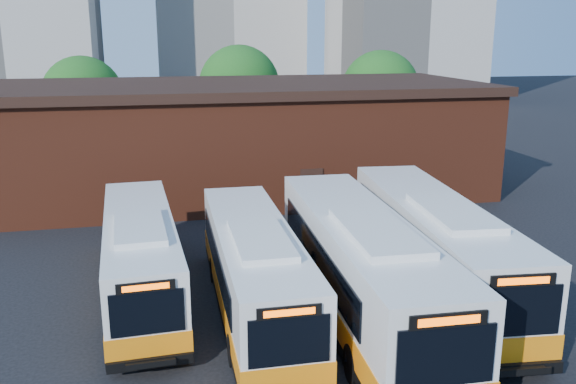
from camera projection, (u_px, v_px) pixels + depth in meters
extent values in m
plane|color=black|center=(329.00, 349.00, 18.18)|extent=(220.00, 220.00, 0.00)
cube|color=white|center=(140.00, 253.00, 21.54)|extent=(2.94, 11.09, 2.61)
cube|color=orange|center=(142.00, 273.00, 21.73)|extent=(2.98, 11.13, 0.64)
cube|color=black|center=(142.00, 285.00, 21.85)|extent=(2.97, 11.12, 0.23)
cube|color=black|center=(147.00, 313.00, 16.33)|extent=(1.98, 0.16, 1.23)
cube|color=black|center=(146.00, 287.00, 16.13)|extent=(1.56, 0.14, 0.29)
cube|color=#FF5905|center=(146.00, 287.00, 16.10)|extent=(1.23, 0.09, 0.16)
cube|color=black|center=(150.00, 363.00, 16.65)|extent=(2.34, 0.26, 0.29)
cube|color=black|center=(151.00, 364.00, 16.43)|extent=(1.34, 0.42, 0.05)
cube|color=black|center=(151.00, 365.00, 16.26)|extent=(1.33, 0.11, 0.16)
cube|color=black|center=(105.00, 246.00, 21.52)|extent=(0.52, 8.55, 0.96)
cube|color=black|center=(173.00, 240.00, 22.13)|extent=(0.52, 8.55, 0.96)
cube|color=white|center=(139.00, 227.00, 19.91)|extent=(1.80, 3.92, 0.20)
cylinder|color=black|center=(111.00, 326.00, 18.66)|extent=(0.34, 0.93, 0.91)
cylinder|color=black|center=(181.00, 318.00, 19.20)|extent=(0.34, 0.93, 0.91)
cylinder|color=black|center=(112.00, 258.00, 24.30)|extent=(0.34, 0.93, 0.91)
cylinder|color=black|center=(166.00, 254.00, 24.84)|extent=(0.34, 0.93, 0.91)
cube|color=white|center=(254.00, 267.00, 20.15)|extent=(2.46, 11.26, 2.67)
cube|color=orange|center=(255.00, 288.00, 20.35)|extent=(2.51, 11.31, 0.66)
cube|color=black|center=(255.00, 301.00, 20.46)|extent=(2.50, 11.30, 0.23)
cube|color=black|center=(289.00, 341.00, 14.73)|extent=(2.03, 0.07, 1.27)
cube|color=black|center=(289.00, 312.00, 14.53)|extent=(1.59, 0.07, 0.30)
cube|color=#FF5905|center=(290.00, 313.00, 14.49)|extent=(1.27, 0.03, 0.17)
cube|color=black|center=(216.00, 258.00, 20.20)|extent=(0.10, 8.77, 0.98)
cube|color=black|center=(288.00, 253.00, 20.68)|extent=(0.10, 8.77, 0.98)
cube|color=white|center=(261.00, 239.00, 18.46)|extent=(1.65, 3.95, 0.21)
cylinder|color=black|center=(234.00, 350.00, 17.22)|extent=(0.31, 0.94, 0.94)
cylinder|color=black|center=(308.00, 342.00, 17.64)|extent=(0.31, 0.94, 0.94)
cylinder|color=black|center=(214.00, 270.00, 23.08)|extent=(0.31, 0.94, 0.94)
cylinder|color=black|center=(271.00, 266.00, 23.51)|extent=(0.31, 0.94, 0.94)
cube|color=white|center=(361.00, 265.00, 19.72)|extent=(3.13, 12.91, 3.05)
cube|color=orange|center=(360.00, 290.00, 19.94)|extent=(3.18, 12.96, 0.75)
cube|color=black|center=(359.00, 305.00, 20.07)|extent=(3.17, 12.95, 0.27)
cube|color=black|center=(446.00, 357.00, 13.50)|extent=(2.32, 0.14, 1.44)
cube|color=black|center=(449.00, 320.00, 13.27)|extent=(1.82, 0.12, 0.34)
cube|color=#FF5905|center=(449.00, 321.00, 13.24)|extent=(1.44, 0.07, 0.19)
cube|color=black|center=(316.00, 254.00, 19.81)|extent=(0.37, 10.00, 1.12)
cube|color=black|center=(397.00, 249.00, 20.29)|extent=(0.37, 10.00, 1.12)
cube|color=white|center=(378.00, 232.00, 17.78)|extent=(1.99, 4.55, 0.24)
cylinder|color=black|center=(354.00, 364.00, 16.38)|extent=(0.38, 1.08, 1.07)
cylinder|color=black|center=(440.00, 355.00, 16.81)|extent=(0.38, 1.08, 1.07)
cylinder|color=black|center=(302.00, 268.00, 23.10)|extent=(0.38, 1.08, 1.07)
cylinder|color=black|center=(364.00, 264.00, 23.53)|extent=(0.38, 1.08, 1.07)
cube|color=white|center=(433.00, 243.00, 21.95)|extent=(3.70, 12.68, 2.97)
cube|color=orange|center=(432.00, 265.00, 22.17)|extent=(3.76, 12.73, 0.73)
cube|color=black|center=(431.00, 278.00, 22.30)|extent=(3.75, 12.72, 0.26)
cube|color=black|center=(520.00, 311.00, 15.85)|extent=(2.25, 0.25, 1.41)
cube|color=black|center=(523.00, 280.00, 15.62)|extent=(1.77, 0.21, 0.33)
cube|color=#FF5905|center=(524.00, 281.00, 15.59)|extent=(1.40, 0.14, 0.19)
cube|color=black|center=(515.00, 370.00, 16.21)|extent=(2.66, 0.37, 0.33)
cube|color=black|center=(520.00, 371.00, 15.95)|extent=(1.54, 0.52, 0.06)
cube|color=black|center=(524.00, 372.00, 15.75)|extent=(1.51, 0.17, 0.19)
cube|color=black|center=(394.00, 233.00, 22.12)|extent=(0.88, 9.72, 1.09)
cube|color=black|center=(465.00, 230.00, 22.45)|extent=(0.88, 9.72, 1.09)
cube|color=white|center=(453.00, 212.00, 20.05)|extent=(2.17, 4.51, 0.23)
cylinder|color=black|center=(434.00, 323.00, 18.74)|extent=(0.42, 1.07, 1.04)
cylinder|color=black|center=(508.00, 318.00, 19.03)|extent=(0.42, 1.07, 1.04)
cylinder|color=black|center=(375.00, 248.00, 25.34)|extent=(0.42, 1.07, 1.04)
cylinder|color=black|center=(431.00, 245.00, 25.63)|extent=(0.42, 1.07, 1.04)
imported|color=black|center=(353.00, 345.00, 16.54)|extent=(0.61, 0.78, 1.90)
cube|color=maroon|center=(238.00, 140.00, 36.36)|extent=(28.00, 12.00, 6.00)
cube|color=black|center=(237.00, 87.00, 35.57)|extent=(28.60, 12.60, 0.50)
cube|color=black|center=(311.00, 191.00, 31.71)|extent=(1.20, 0.08, 2.40)
cylinder|color=#382314|center=(87.00, 140.00, 46.10)|extent=(0.36, 0.36, 2.70)
sphere|color=#154D15|center=(83.00, 97.00, 45.28)|extent=(6.00, 6.00, 6.00)
cylinder|color=#382314|center=(240.00, 130.00, 50.40)|extent=(0.36, 0.36, 2.95)
sphere|color=#154D15|center=(239.00, 86.00, 49.50)|extent=(6.56, 6.56, 6.56)
cylinder|color=#382314|center=(379.00, 132.00, 49.81)|extent=(0.36, 0.36, 2.81)
sphere|color=#154D15|center=(380.00, 90.00, 48.95)|extent=(6.24, 6.24, 6.24)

